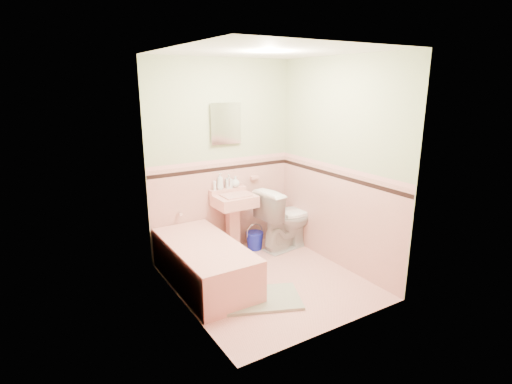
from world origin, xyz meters
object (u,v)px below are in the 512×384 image
bathtub (205,265)px  toilet (287,218)px  sink (235,225)px  medicine_cabinet (226,123)px  shoe (256,292)px  bucket (255,241)px  soap_bottle_right (235,182)px  soap_bottle_mid (229,181)px  soap_bottle_left (220,181)px

bathtub → toilet: size_ratio=1.76×
sink → medicine_cabinet: medicine_cabinet is taller
toilet → shoe: bearing=123.4°
sink → bucket: size_ratio=3.38×
bathtub → bucket: (0.98, 0.53, -0.11)m
soap_bottle_right → medicine_cabinet: bearing=165.0°
medicine_cabinet → soap_bottle_right: medicine_cabinet is taller
soap_bottle_mid → medicine_cabinet: bearing=116.4°
soap_bottle_left → toilet: (0.82, -0.36, -0.54)m
sink → bucket: (0.30, -0.00, -0.28)m
bathtub → soap_bottle_left: (0.57, 0.71, 0.74)m
bucket → soap_bottle_mid: bearing=148.0°
toilet → soap_bottle_right: bearing=51.3°
bucket → shoe: 1.28m
soap_bottle_mid → bucket: size_ratio=0.76×
sink → medicine_cabinet: (0.00, 0.21, 1.30)m
sink → soap_bottle_left: 0.60m
soap_bottle_left → soap_bottle_right: bearing=0.0°
soap_bottle_left → soap_bottle_mid: 0.13m
sink → bucket: sink is taller
medicine_cabinet → toilet: bearing=-28.6°
sink → soap_bottle_left: (-0.11, 0.18, 0.57)m
soap_bottle_left → toilet: size_ratio=0.25×
soap_bottle_right → bucket: bearing=-43.3°
sink → soap_bottle_mid: (0.01, 0.18, 0.55)m
bathtub → medicine_cabinet: (0.68, 0.74, 1.47)m
medicine_cabinet → soap_bottle_left: size_ratio=2.27×
soap_bottle_mid → soap_bottle_left: bearing=180.0°
soap_bottle_left → soap_bottle_mid: soap_bottle_left is taller
sink → medicine_cabinet: size_ratio=1.65×
bathtub → sink: (0.68, 0.53, 0.18)m
soap_bottle_right → toilet: 0.86m
bathtub → toilet: toilet is taller
soap_bottle_right → toilet: (0.60, -0.36, -0.51)m
soap_bottle_mid → shoe: bearing=-105.7°
bathtub → bucket: bathtub is taller
medicine_cabinet → bathtub: bearing=-132.6°
toilet → sink: bearing=68.2°
sink → toilet: size_ratio=0.94×
soap_bottle_left → bathtub: bearing=-128.7°
bathtub → soap_bottle_mid: 1.23m
bathtub → sink: 0.88m
soap_bottle_right → toilet: soap_bottle_right is taller
soap_bottle_left → shoe: 1.58m
soap_bottle_right → soap_bottle_left: bearing=180.0°
bucket → bathtub: bearing=-151.7°
shoe → soap_bottle_right: bearing=93.8°
soap_bottle_mid → soap_bottle_right: 0.10m
bathtub → medicine_cabinet: size_ratio=3.07×
toilet → shoe: (-1.05, -0.92, -0.37)m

